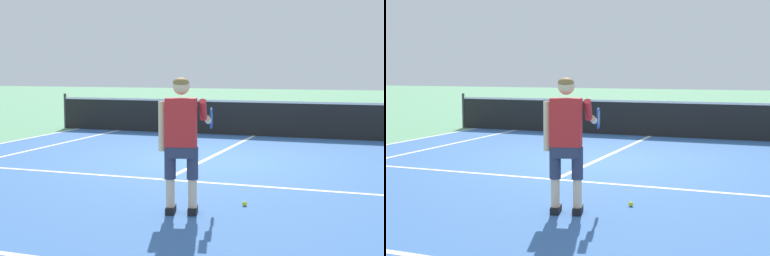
% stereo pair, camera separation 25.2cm
% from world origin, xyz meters
% --- Properties ---
extents(ground_plane, '(80.00, 80.00, 0.00)m').
position_xyz_m(ground_plane, '(0.00, 0.00, 0.00)').
color(ground_plane, '#609E70').
extents(court_inner_surface, '(10.98, 10.74, 0.00)m').
position_xyz_m(court_inner_surface, '(0.00, -0.78, 0.00)').
color(court_inner_surface, '#3866A8').
rests_on(court_inner_surface, ground).
extents(line_baseline, '(10.98, 0.10, 0.01)m').
position_xyz_m(line_baseline, '(0.00, -5.95, 0.00)').
color(line_baseline, white).
rests_on(line_baseline, ground).
extents(line_service, '(8.23, 0.10, 0.01)m').
position_xyz_m(line_service, '(0.00, -2.01, 0.00)').
color(line_service, white).
rests_on(line_service, ground).
extents(line_centre_service, '(0.10, 6.40, 0.01)m').
position_xyz_m(line_centre_service, '(0.00, 1.19, 0.00)').
color(line_centre_service, white).
rests_on(line_centre_service, ground).
extents(line_singles_left, '(0.10, 10.34, 0.01)m').
position_xyz_m(line_singles_left, '(-4.12, -0.78, 0.00)').
color(line_singles_left, white).
rests_on(line_singles_left, ground).
extents(tennis_net, '(11.96, 0.08, 1.07)m').
position_xyz_m(tennis_net, '(0.00, 4.39, 0.50)').
color(tennis_net, '#333338').
rests_on(tennis_net, ground).
extents(tennis_player, '(0.59, 1.21, 1.71)m').
position_xyz_m(tennis_player, '(1.02, -3.93, 0.99)').
color(tennis_player, black).
rests_on(tennis_player, ground).
extents(tennis_ball_near_feet, '(0.07, 0.07, 0.07)m').
position_xyz_m(tennis_ball_near_feet, '(1.66, -3.29, 0.03)').
color(tennis_ball_near_feet, '#CCE02D').
rests_on(tennis_ball_near_feet, ground).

